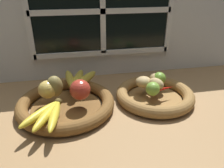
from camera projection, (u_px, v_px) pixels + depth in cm
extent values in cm
cube|color=#9E774C|center=(115.00, 107.00, 85.46)|extent=(140.00, 90.00, 3.00)
cube|color=silver|center=(102.00, 18.00, 99.12)|extent=(140.00, 3.00, 55.00)
cube|color=black|center=(103.00, 11.00, 95.90)|extent=(64.00, 0.80, 38.00)
cube|color=white|center=(103.00, 11.00, 95.37)|extent=(2.40, 1.20, 38.00)
cube|color=white|center=(103.00, 11.00, 95.37)|extent=(64.00, 1.20, 2.40)
cube|color=white|center=(27.00, 13.00, 89.78)|extent=(2.40, 1.20, 40.40)
cube|color=white|center=(170.00, 9.00, 100.97)|extent=(2.40, 1.20, 40.40)
cube|color=white|center=(103.00, 53.00, 103.74)|extent=(64.00, 1.20, 2.40)
cylinder|color=brown|center=(67.00, 107.00, 81.42)|extent=(25.80, 25.80, 1.00)
torus|color=brown|center=(66.00, 103.00, 80.64)|extent=(36.01, 36.01, 4.55)
cylinder|color=olive|center=(154.00, 98.00, 87.51)|extent=(21.63, 21.63, 1.00)
torus|color=olive|center=(155.00, 94.00, 86.73)|extent=(30.93, 30.93, 4.55)
sphere|color=#B73828|center=(80.00, 90.00, 77.39)|extent=(7.48, 7.48, 7.48)
sphere|color=#DBB756|center=(48.00, 89.00, 78.37)|extent=(6.67, 6.67, 6.67)
ellipsoid|color=olive|center=(55.00, 86.00, 79.11)|extent=(7.25, 6.97, 8.11)
ellipsoid|color=yellow|center=(40.00, 114.00, 67.85)|extent=(12.88, 14.65, 2.76)
ellipsoid|color=yellow|center=(47.00, 115.00, 67.10)|extent=(9.18, 16.50, 2.76)
ellipsoid|color=yellow|center=(54.00, 116.00, 66.95)|extent=(4.72, 16.99, 2.76)
sphere|color=brown|center=(58.00, 102.00, 74.46)|extent=(2.49, 2.49, 2.49)
ellipsoid|color=gold|center=(85.00, 79.00, 90.08)|extent=(12.84, 16.22, 3.37)
ellipsoid|color=gold|center=(78.00, 79.00, 90.75)|extent=(7.55, 17.77, 3.37)
ellipsoid|color=gold|center=(70.00, 79.00, 90.38)|extent=(5.42, 17.76, 3.37)
sphere|color=brown|center=(73.00, 88.00, 82.91)|extent=(3.03, 3.03, 3.03)
ellipsoid|color=tan|center=(156.00, 79.00, 89.29)|extent=(7.24, 8.18, 4.39)
ellipsoid|color=tan|center=(156.00, 84.00, 84.68)|extent=(7.46, 8.10, 4.79)
ellipsoid|color=tan|center=(144.00, 82.00, 86.73)|extent=(8.17, 7.88, 4.43)
sphere|color=#7AAD3D|center=(153.00, 89.00, 80.44)|extent=(5.23, 5.23, 5.23)
sphere|color=#6B9E33|center=(159.00, 78.00, 88.81)|extent=(5.24, 5.24, 5.24)
cone|color=red|center=(162.00, 89.00, 83.77)|extent=(10.73, 4.30, 2.07)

